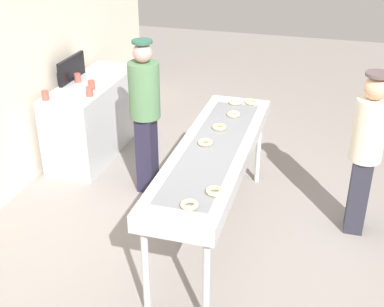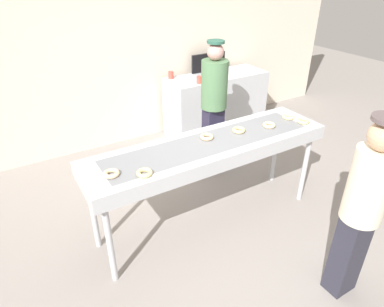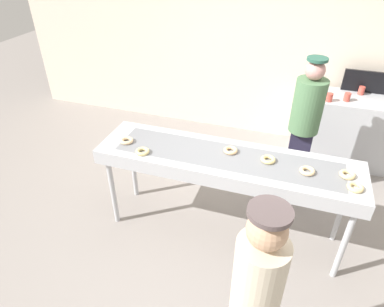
% 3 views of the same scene
% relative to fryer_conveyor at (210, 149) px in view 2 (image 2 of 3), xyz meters
% --- Properties ---
extents(ground_plane, '(16.00, 16.00, 0.00)m').
position_rel_fryer_conveyor_xyz_m(ground_plane, '(0.00, 0.00, -0.90)').
color(ground_plane, gray).
extents(back_wall, '(8.00, 0.12, 3.28)m').
position_rel_fryer_conveyor_xyz_m(back_wall, '(0.00, 2.36, 0.74)').
color(back_wall, beige).
rests_on(back_wall, ground).
extents(fryer_conveyor, '(2.53, 0.65, 0.98)m').
position_rel_fryer_conveyor_xyz_m(fryer_conveyor, '(0.00, 0.00, 0.00)').
color(fryer_conveyor, '#B7BABF').
rests_on(fryer_conveyor, ground).
extents(plain_donut_0, '(0.19, 0.19, 0.04)m').
position_rel_fryer_conveyor_xyz_m(plain_donut_0, '(0.02, 0.09, 0.10)').
color(plain_donut_0, '#F6C58B').
rests_on(plain_donut_0, fryer_conveyor).
extents(plain_donut_1, '(0.19, 0.19, 0.04)m').
position_rel_fryer_conveyor_xyz_m(plain_donut_1, '(-1.02, -0.07, 0.10)').
color(plain_donut_1, beige).
rests_on(plain_donut_1, fryer_conveyor).
extents(plain_donut_2, '(0.17, 0.17, 0.04)m').
position_rel_fryer_conveyor_xyz_m(plain_donut_2, '(1.13, -0.14, 0.10)').
color(plain_donut_2, '#E8CB87').
rests_on(plain_donut_2, fryer_conveyor).
extents(plain_donut_3, '(0.14, 0.14, 0.04)m').
position_rel_fryer_conveyor_xyz_m(plain_donut_3, '(-0.79, -0.20, 0.10)').
color(plain_donut_3, '#EBD287').
rests_on(plain_donut_3, fryer_conveyor).
extents(plain_donut_4, '(0.18, 0.18, 0.04)m').
position_rel_fryer_conveyor_xyz_m(plain_donut_4, '(0.38, 0.04, 0.10)').
color(plain_donut_4, '#EBD183').
rests_on(plain_donut_4, fryer_conveyor).
extents(plain_donut_5, '(0.15, 0.15, 0.04)m').
position_rel_fryer_conveyor_xyz_m(plain_donut_5, '(0.74, -0.02, 0.10)').
color(plain_donut_5, beige).
rests_on(plain_donut_5, fryer_conveyor).
extents(plain_donut_6, '(0.14, 0.14, 0.04)m').
position_rel_fryer_conveyor_xyz_m(plain_donut_6, '(1.07, 0.03, 0.10)').
color(plain_donut_6, '#F8D48F').
rests_on(plain_donut_6, fryer_conveyor).
extents(worker_baker, '(0.33, 0.33, 1.72)m').
position_rel_fryer_conveyor_xyz_m(worker_baker, '(0.67, 0.92, 0.07)').
color(worker_baker, '#221F35').
rests_on(worker_baker, ground).
extents(customer_waiting, '(0.30, 0.30, 1.64)m').
position_rel_fryer_conveyor_xyz_m(customer_waiting, '(0.50, -1.34, 0.01)').
color(customer_waiting, '#292935').
rests_on(customer_waiting, ground).
extents(prep_counter, '(1.66, 0.61, 0.94)m').
position_rel_fryer_conveyor_xyz_m(prep_counter, '(1.40, 1.91, -0.43)').
color(prep_counter, '#B7BABF').
rests_on(prep_counter, ground).
extents(paper_cup_0, '(0.08, 0.08, 0.11)m').
position_rel_fryer_conveyor_xyz_m(paper_cup_0, '(1.34, 2.06, 0.09)').
color(paper_cup_0, '#CC4C3F').
rests_on(paper_cup_0, prep_counter).
extents(paper_cup_1, '(0.08, 0.08, 0.11)m').
position_rel_fryer_conveyor_xyz_m(paper_cup_1, '(1.15, 1.78, 0.09)').
color(paper_cup_1, '#CC4C3F').
rests_on(paper_cup_1, prep_counter).
extents(paper_cup_2, '(0.08, 0.08, 0.11)m').
position_rel_fryer_conveyor_xyz_m(paper_cup_2, '(0.94, 1.70, 0.09)').
color(paper_cup_2, '#CC4C3F').
rests_on(paper_cup_2, prep_counter).
extents(paper_cup_3, '(0.08, 0.08, 0.11)m').
position_rel_fryer_conveyor_xyz_m(paper_cup_3, '(0.69, 2.12, 0.09)').
color(paper_cup_3, '#CC4C3F').
rests_on(paper_cup_3, prep_counter).
extents(menu_display, '(0.61, 0.04, 0.29)m').
position_rel_fryer_conveyor_xyz_m(menu_display, '(1.40, 2.16, 0.19)').
color(menu_display, black).
rests_on(menu_display, prep_counter).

